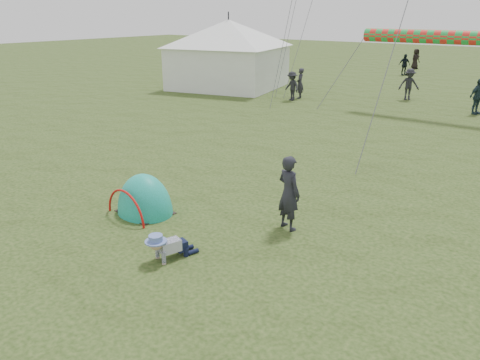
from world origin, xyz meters
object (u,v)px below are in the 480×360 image
Objects in this scene: crawling_toddler at (167,245)px; standing_adult at (289,193)px; popup_tent at (145,212)px; event_marquee at (229,52)px.

standing_adult reaches higher than crawling_toddler.
standing_adult is at bearing 29.23° from popup_tent.
crawling_toddler is at bearing 83.05° from standing_adult.
standing_adult is (1.22, 2.73, 0.57)m from crawling_toddler.
popup_tent is 0.30× the size of event_marquee.
popup_tent is 1.14× the size of standing_adult.
event_marquee is at bearing -31.25° from standing_adult.
crawling_toddler is 2.56m from popup_tent.
popup_tent is (-2.14, 1.36, -0.31)m from crawling_toddler.
event_marquee reaches higher than crawling_toddler.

